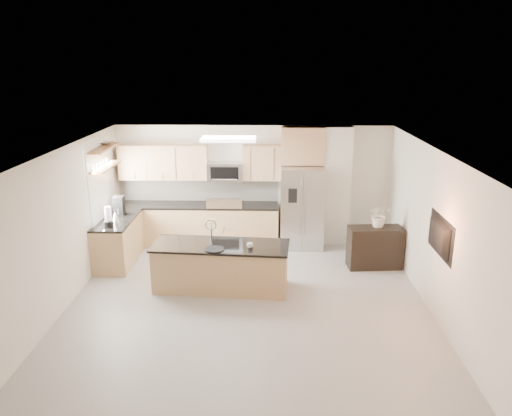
{
  "coord_description": "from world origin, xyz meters",
  "views": [
    {
      "loc": [
        0.34,
        -7.48,
        3.96
      ],
      "look_at": [
        0.11,
        1.3,
        1.33
      ],
      "focal_mm": 35.0,
      "sensor_mm": 36.0,
      "label": 1
    }
  ],
  "objects_px": {
    "kettle": "(116,217)",
    "coffee_maker": "(119,206)",
    "credenza": "(375,247)",
    "island": "(221,266)",
    "range": "(226,224)",
    "television": "(435,236)",
    "microwave": "(225,172)",
    "flower_vase": "(380,209)",
    "bowl": "(107,143)",
    "refrigerator": "(302,207)",
    "platter": "(214,249)",
    "blender": "(108,218)",
    "cup": "(250,245)"
  },
  "relations": [
    {
      "from": "island",
      "to": "kettle",
      "type": "distance_m",
      "value": 2.4
    },
    {
      "from": "cup",
      "to": "bowl",
      "type": "distance_m",
      "value": 3.65
    },
    {
      "from": "kettle",
      "to": "platter",
      "type": "bearing_deg",
      "value": -30.16
    },
    {
      "from": "television",
      "to": "bowl",
      "type": "bearing_deg",
      "value": 67.06
    },
    {
      "from": "kettle",
      "to": "bowl",
      "type": "xyz_separation_m",
      "value": [
        -0.23,
        0.58,
        1.35
      ]
    },
    {
      "from": "refrigerator",
      "to": "island",
      "type": "xyz_separation_m",
      "value": [
        -1.56,
        -2.16,
        -0.47
      ]
    },
    {
      "from": "island",
      "to": "flower_vase",
      "type": "xyz_separation_m",
      "value": [
        3.0,
        1.08,
        0.76
      ]
    },
    {
      "from": "refrigerator",
      "to": "kettle",
      "type": "relative_size",
      "value": 7.27
    },
    {
      "from": "blender",
      "to": "island",
      "type": "bearing_deg",
      "value": -16.99
    },
    {
      "from": "microwave",
      "to": "bowl",
      "type": "distance_m",
      "value": 2.5
    },
    {
      "from": "cup",
      "to": "kettle",
      "type": "height_order",
      "value": "kettle"
    },
    {
      "from": "credenza",
      "to": "flower_vase",
      "type": "distance_m",
      "value": 0.77
    },
    {
      "from": "kettle",
      "to": "coffee_maker",
      "type": "xyz_separation_m",
      "value": [
        -0.07,
        0.49,
        0.07
      ]
    },
    {
      "from": "coffee_maker",
      "to": "bowl",
      "type": "xyz_separation_m",
      "value": [
        -0.16,
        0.09,
        1.28
      ]
    },
    {
      "from": "credenza",
      "to": "flower_vase",
      "type": "bearing_deg",
      "value": 36.45
    },
    {
      "from": "platter",
      "to": "blender",
      "type": "xyz_separation_m",
      "value": [
        -2.1,
        0.91,
        0.25
      ]
    },
    {
      "from": "island",
      "to": "cup",
      "type": "distance_m",
      "value": 0.71
    },
    {
      "from": "island",
      "to": "television",
      "type": "relative_size",
      "value": 2.29
    },
    {
      "from": "island",
      "to": "platter",
      "type": "bearing_deg",
      "value": -103.4
    },
    {
      "from": "platter",
      "to": "flower_vase",
      "type": "bearing_deg",
      "value": 23.34
    },
    {
      "from": "kettle",
      "to": "television",
      "type": "xyz_separation_m",
      "value": [
        5.54,
        -1.86,
        0.32
      ]
    },
    {
      "from": "flower_vase",
      "to": "island",
      "type": "bearing_deg",
      "value": -160.18
    },
    {
      "from": "refrigerator",
      "to": "island",
      "type": "bearing_deg",
      "value": -125.81
    },
    {
      "from": "microwave",
      "to": "bowl",
      "type": "xyz_separation_m",
      "value": [
        -2.25,
        -0.81,
        0.75
      ]
    },
    {
      "from": "island",
      "to": "platter",
      "type": "height_order",
      "value": "island"
    },
    {
      "from": "credenza",
      "to": "kettle",
      "type": "xyz_separation_m",
      "value": [
        -5.06,
        -0.08,
        0.62
      ]
    },
    {
      "from": "refrigerator",
      "to": "television",
      "type": "xyz_separation_m",
      "value": [
        1.85,
        -3.07,
        0.46
      ]
    },
    {
      "from": "platter",
      "to": "island",
      "type": "bearing_deg",
      "value": 72.24
    },
    {
      "from": "range",
      "to": "television",
      "type": "relative_size",
      "value": 1.06
    },
    {
      "from": "television",
      "to": "kettle",
      "type": "bearing_deg",
      "value": 71.47
    },
    {
      "from": "microwave",
      "to": "kettle",
      "type": "relative_size",
      "value": 3.1
    },
    {
      "from": "kettle",
      "to": "coffee_maker",
      "type": "height_order",
      "value": "coffee_maker"
    },
    {
      "from": "refrigerator",
      "to": "bowl",
      "type": "bearing_deg",
      "value": -170.76
    },
    {
      "from": "microwave",
      "to": "cup",
      "type": "bearing_deg",
      "value": -75.76
    },
    {
      "from": "microwave",
      "to": "island",
      "type": "xyz_separation_m",
      "value": [
        0.1,
        -2.33,
        -1.21
      ]
    },
    {
      "from": "blender",
      "to": "refrigerator",
      "type": "bearing_deg",
      "value": 21.83
    },
    {
      "from": "refrigerator",
      "to": "kettle",
      "type": "height_order",
      "value": "refrigerator"
    },
    {
      "from": "microwave",
      "to": "flower_vase",
      "type": "distance_m",
      "value": 3.37
    },
    {
      "from": "microwave",
      "to": "flower_vase",
      "type": "relative_size",
      "value": 1.08
    },
    {
      "from": "flower_vase",
      "to": "blender",
      "type": "bearing_deg",
      "value": -175.41
    },
    {
      "from": "refrigerator",
      "to": "television",
      "type": "height_order",
      "value": "refrigerator"
    },
    {
      "from": "platter",
      "to": "coffee_maker",
      "type": "bearing_deg",
      "value": 141.57
    },
    {
      "from": "television",
      "to": "flower_vase",
      "type": "bearing_deg",
      "value": 11.64
    },
    {
      "from": "flower_vase",
      "to": "television",
      "type": "relative_size",
      "value": 0.66
    },
    {
      "from": "island",
      "to": "kettle",
      "type": "xyz_separation_m",
      "value": [
        -2.13,
        0.94,
        0.61
      ]
    },
    {
      "from": "coffee_maker",
      "to": "microwave",
      "type": "bearing_deg",
      "value": 23.23
    },
    {
      "from": "credenza",
      "to": "cup",
      "type": "height_order",
      "value": "cup"
    },
    {
      "from": "island",
      "to": "blender",
      "type": "relative_size",
      "value": 6.23
    },
    {
      "from": "island",
      "to": "flower_vase",
      "type": "relative_size",
      "value": 3.49
    },
    {
      "from": "microwave",
      "to": "platter",
      "type": "relative_size",
      "value": 2.25
    }
  ]
}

